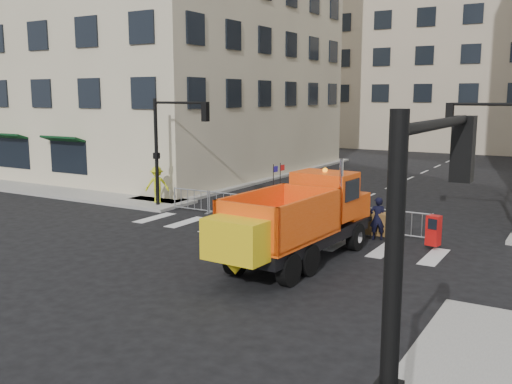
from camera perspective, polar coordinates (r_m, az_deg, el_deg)
The scene contains 11 objects.
ground at distance 18.45m, azimuth -5.84°, elevation -7.86°, with size 120.00×120.00×0.00m, color black.
sidewalk_back at distance 25.53m, azimuth 5.57°, elevation -2.77°, with size 64.00×5.00×0.15m, color gray.
building_far at distance 67.26m, azimuth 22.23°, elevation 14.42°, with size 30.00×18.00×24.00m, color #BEAC92.
traffic_light_left at distance 28.60m, azimuth -9.92°, elevation 3.79°, with size 0.18×0.18×5.40m, color black.
crowd_barriers at distance 24.96m, azimuth 3.15°, elevation -1.91°, with size 12.60×0.60×1.10m, color #9EA0A5, non-canonical shape.
plow_truck at distance 18.85m, azimuth 4.18°, elevation -2.64°, with size 3.02×9.00×3.45m.
cop_a at distance 22.52m, azimuth 12.07°, elevation -2.61°, with size 0.61×0.40×1.68m, color black.
cop_b at distance 23.12m, azimuth 9.22°, elevation -2.09°, with size 0.86×0.67×1.78m, color black.
cop_c at distance 22.09m, azimuth 8.31°, elevation -2.58°, with size 1.05×0.44×1.80m, color black.
worker at distance 29.36m, azimuth -9.87°, elevation 0.73°, with size 1.19×0.68×1.84m, color yellow.
newspaper_box at distance 21.69m, azimuth 17.33°, elevation -3.69°, with size 0.45×0.40×1.10m, color #BB0F0E.
Camera 1 is at (10.52, -14.11, 5.51)m, focal length 40.00 mm.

